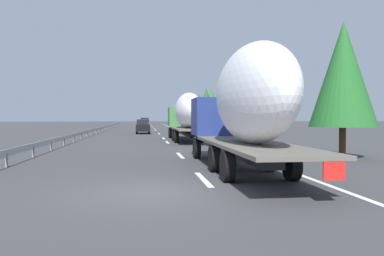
{
  "coord_description": "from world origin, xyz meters",
  "views": [
    {
      "loc": [
        -11.22,
        0.26,
        2.14
      ],
      "look_at": [
        18.78,
        -3.53,
        1.28
      ],
      "focal_mm": 36.69,
      "sensor_mm": 36.0,
      "label": 1
    }
  ],
  "objects_px": {
    "truck_trailing": "(244,104)",
    "road_sign": "(189,116)",
    "truck_lead": "(187,114)",
    "car_black_suv": "(143,126)",
    "car_white_van": "(144,121)",
    "car_silver_hatch": "(145,123)",
    "car_red_compact": "(143,125)"
  },
  "relations": [
    {
      "from": "car_white_van",
      "to": "car_black_suv",
      "type": "bearing_deg",
      "value": 179.71
    },
    {
      "from": "truck_lead",
      "to": "car_red_compact",
      "type": "height_order",
      "value": "truck_lead"
    },
    {
      "from": "truck_lead",
      "to": "car_black_suv",
      "type": "relative_size",
      "value": 3.06
    },
    {
      "from": "truck_trailing",
      "to": "car_black_suv",
      "type": "height_order",
      "value": "truck_trailing"
    },
    {
      "from": "car_silver_hatch",
      "to": "car_black_suv",
      "type": "bearing_deg",
      "value": 179.21
    },
    {
      "from": "truck_lead",
      "to": "car_red_compact",
      "type": "bearing_deg",
      "value": 8.55
    },
    {
      "from": "car_silver_hatch",
      "to": "car_red_compact",
      "type": "bearing_deg",
      "value": 178.97
    },
    {
      "from": "road_sign",
      "to": "truck_trailing",
      "type": "bearing_deg",
      "value": 175.97
    },
    {
      "from": "car_white_van",
      "to": "road_sign",
      "type": "xyz_separation_m",
      "value": [
        -44.43,
        -6.65,
        1.3
      ]
    },
    {
      "from": "truck_trailing",
      "to": "car_silver_hatch",
      "type": "relative_size",
      "value": 2.99
    },
    {
      "from": "truck_trailing",
      "to": "car_black_suv",
      "type": "bearing_deg",
      "value": 6.14
    },
    {
      "from": "truck_trailing",
      "to": "car_red_compact",
      "type": "relative_size",
      "value": 3.31
    },
    {
      "from": "car_silver_hatch",
      "to": "car_black_suv",
      "type": "distance_m",
      "value": 27.76
    },
    {
      "from": "truck_lead",
      "to": "car_red_compact",
      "type": "xyz_separation_m",
      "value": [
        25.08,
        3.77,
        -1.5
      ]
    },
    {
      "from": "car_white_van",
      "to": "truck_trailing",
      "type": "bearing_deg",
      "value": -177.7
    },
    {
      "from": "truck_lead",
      "to": "truck_trailing",
      "type": "distance_m",
      "value": 19.63
    },
    {
      "from": "car_white_van",
      "to": "car_red_compact",
      "type": "height_order",
      "value": "car_white_van"
    },
    {
      "from": "truck_trailing",
      "to": "car_black_suv",
      "type": "distance_m",
      "value": 35.75
    },
    {
      "from": "car_red_compact",
      "to": "road_sign",
      "type": "bearing_deg",
      "value": -95.46
    },
    {
      "from": "truck_lead",
      "to": "car_black_suv",
      "type": "distance_m",
      "value": 16.39
    },
    {
      "from": "car_white_van",
      "to": "road_sign",
      "type": "height_order",
      "value": "road_sign"
    },
    {
      "from": "truck_trailing",
      "to": "car_silver_hatch",
      "type": "xyz_separation_m",
      "value": [
        63.26,
        3.44,
        -1.66
      ]
    },
    {
      "from": "car_silver_hatch",
      "to": "road_sign",
      "type": "distance_m",
      "value": 20.33
    },
    {
      "from": "truck_trailing",
      "to": "road_sign",
      "type": "height_order",
      "value": "truck_trailing"
    },
    {
      "from": "car_white_van",
      "to": "car_red_compact",
      "type": "relative_size",
      "value": 1.09
    },
    {
      "from": "road_sign",
      "to": "car_black_suv",
      "type": "bearing_deg",
      "value": 141.02
    },
    {
      "from": "car_silver_hatch",
      "to": "road_sign",
      "type": "relative_size",
      "value": 1.4
    },
    {
      "from": "truck_trailing",
      "to": "car_red_compact",
      "type": "bearing_deg",
      "value": 4.82
    },
    {
      "from": "truck_lead",
      "to": "truck_trailing",
      "type": "relative_size",
      "value": 1.0
    },
    {
      "from": "road_sign",
      "to": "car_white_van",
      "type": "bearing_deg",
      "value": 8.52
    },
    {
      "from": "truck_trailing",
      "to": "car_silver_hatch",
      "type": "distance_m",
      "value": 63.37
    },
    {
      "from": "car_white_van",
      "to": "road_sign",
      "type": "relative_size",
      "value": 1.37
    }
  ]
}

